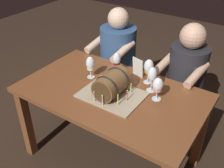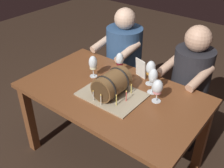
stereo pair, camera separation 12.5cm
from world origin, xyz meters
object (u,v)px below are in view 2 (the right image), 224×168
Objects in this scene: wine_glass_amber at (151,69)px; wine_glass_rose at (158,88)px; wine_glass_white at (93,64)px; wine_glass_empty at (153,77)px; person_seated_right at (188,91)px; menu_card at (141,68)px; wine_glass_red at (120,60)px; dining_table at (112,102)px; person_seated_left at (124,66)px; barrel_cake at (112,86)px.

wine_glass_amber reaches higher than wine_glass_rose.
wine_glass_white is 1.05× the size of wine_glass_rose.
wine_glass_empty is (0.50, 0.10, 0.02)m from wine_glass_white.
person_seated_right is (0.11, 0.47, -0.34)m from wine_glass_empty.
wine_glass_red is at bearing -144.23° from menu_card.
wine_glass_red is 1.20× the size of menu_card.
person_seated_left is at bearing 118.93° from dining_table.
wine_glass_white is 0.16× the size of person_seated_right.
person_seated_right is at bearing 64.92° from barrel_cake.
wine_glass_rose is 0.16× the size of person_seated_right.
person_seated_right is (0.72, -0.00, -0.01)m from person_seated_left.
barrel_cake is 2.38× the size of wine_glass_red.
barrel_cake is 0.33m from wine_glass_rose.
wine_glass_empty is 0.59m from person_seated_right.
wine_glass_empty reaches higher than wine_glass_rose.
wine_glass_empty is at bearing 35.56° from dining_table.
wine_glass_red is 0.56m from person_seated_left.
barrel_cake is 0.40× the size of person_seated_left.
menu_card is at bearing 87.02° from barrel_cake.
wine_glass_empty is at bearing -38.01° from person_seated_left.
wine_glass_rose is at bearing 2.08° from wine_glass_white.
wine_glass_rose is (0.33, 0.10, 0.22)m from dining_table.
barrel_cake is 0.32m from wine_glass_white.
wine_glass_red is (0.14, 0.17, 0.01)m from wine_glass_white.
person_seated_left is at bearing 119.69° from barrel_cake.
wine_glass_amber is at bearing 24.04° from wine_glass_white.
wine_glass_rose is at bearing -46.48° from wine_glass_amber.
wine_glass_rose is at bearing 25.56° from barrel_cake.
person_seated_left is (-0.24, 0.40, -0.31)m from wine_glass_red.
wine_glass_red is 0.47m from wine_glass_rose.
person_seated_right is (0.36, 0.65, -0.09)m from dining_table.
wine_glass_empty reaches higher than menu_card.
menu_card is 0.14× the size of person_seated_right.
person_seated_right reaches higher than wine_glass_rose.
wine_glass_white is at bearing -137.09° from person_seated_right.
wine_glass_empty is at bearing 11.02° from wine_glass_white.
wine_glass_red reaches higher than wine_glass_rose.
wine_glass_amber is at bearing -4.54° from menu_card.
barrel_cake is 0.35m from menu_card.
person_seated_left is (-0.69, 0.55, -0.30)m from wine_glass_rose.
dining_table is at bearing -118.89° from person_seated_right.
wine_glass_rose is (0.08, -0.08, -0.02)m from wine_glass_empty.
person_seated_right reaches higher than wine_glass_white.
person_seated_right is (0.47, 0.40, -0.33)m from wine_glass_red.
dining_table is 1.24× the size of person_seated_right.
wine_glass_empty reaches higher than wine_glass_red.
wine_glass_white reaches higher than dining_table.
menu_card is (0.17, 0.06, -0.05)m from wine_glass_red.
wine_glass_red is at bearing 50.41° from wine_glass_white.
dining_table is 0.75m from person_seated_left.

